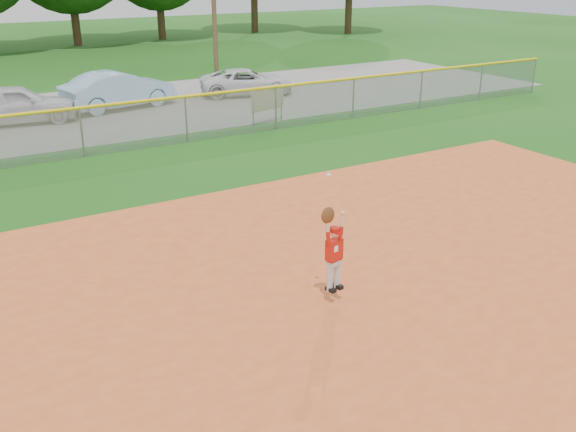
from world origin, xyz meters
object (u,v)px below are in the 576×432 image
object	(u,v)px
ballplayer	(333,249)
car_white_a	(16,104)
car_white_b	(247,82)
sponsor_sign	(267,99)
car_blue	(119,90)

from	to	relation	value
ballplayer	car_white_a	bearing A→B (deg)	97.75
car_white_b	ballplayer	world-z (taller)	ballplayer
car_white_b	sponsor_sign	distance (m)	5.51
car_blue	car_white_a	bearing A→B (deg)	87.76
sponsor_sign	ballplayer	bearing A→B (deg)	-114.52
car_white_a	ballplayer	world-z (taller)	ballplayer
car_white_a	car_white_b	world-z (taller)	car_white_a
car_white_a	ballplayer	distance (m)	16.81
car_white_b	ballplayer	bearing A→B (deg)	175.07
car_white_a	car_blue	xyz separation A→B (m)	(3.96, 0.63, 0.03)
car_white_a	car_white_b	size ratio (longest dim) A/B	1.02
sponsor_sign	car_white_a	bearing A→B (deg)	149.04
car_white_b	car_blue	bearing A→B (deg)	107.18
sponsor_sign	car_white_b	bearing A→B (deg)	70.20
car_blue	sponsor_sign	size ratio (longest dim) A/B	2.95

